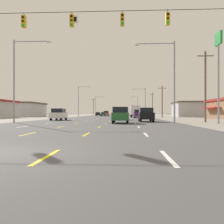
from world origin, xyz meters
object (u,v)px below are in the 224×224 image
Objects in this scene: suv_far_right_near at (146,114)px; sedan_far_left_distant_b at (98,114)px; streetlight_left_row_1 at (80,99)px; sedan_inner_left_farthest at (104,114)px; sedan_inner_right_midfar at (122,116)px; suv_far_right_distant_a at (133,113)px; streetlight_left_row_2 at (97,104)px; streetlight_right_row_1 at (144,100)px; streetlight_left_row_0 at (18,74)px; pole_sign_right_row_0 at (218,57)px; streetlight_right_row_0 at (170,75)px; suv_inner_left_distant_c at (106,113)px; suv_far_right_far at (138,114)px; box_truck_far_right_farther at (135,111)px; suv_inner_right_nearest at (120,115)px; suv_far_left_mid at (59,114)px; streetlight_right_row_2 at (137,104)px.

suv_far_right_near reaches higher than sedan_far_left_distant_b.
streetlight_left_row_1 is (-16.78, 39.79, 4.42)m from suv_far_right_near.
sedan_inner_left_farthest is 15.48m from streetlight_left_row_1.
suv_far_right_distant_a is (3.62, 45.67, 0.27)m from sedan_inner_right_midfar.
sedan_inner_left_farthest is 31.77m from streetlight_left_row_2.
streetlight_left_row_0 is at bearing -113.65° from streetlight_right_row_1.
pole_sign_right_row_0 reaches higher than streetlight_right_row_1.
sedan_inner_left_farthest is 0.49× the size of streetlight_left_row_2.
suv_inner_left_distant_c is at bearing 100.57° from streetlight_right_row_0.
suv_far_right_near is at bearing -90.45° from suv_far_right_far.
sedan_inner_left_farthest is 0.92× the size of suv_inner_left_distant_c.
streetlight_right_row_1 is at bearing 80.59° from suv_far_right_far.
sedan_far_left_distant_b is (-13.86, 65.16, -0.27)m from suv_far_right_near.
sedan_far_left_distant_b is 0.52× the size of streetlight_right_row_1.
sedan_far_left_distant_b is at bearing 83.42° from streetlight_left_row_1.
streetlight_right_row_0 is 44.23m from streetlight_right_row_1.
box_truck_far_right_farther is at bearing -71.75° from streetlight_left_row_2.
streetlight_left_row_0 is at bearing -113.11° from box_truck_far_right_farther.
suv_inner_right_nearest is 1.00× the size of suv_far_right_near.
suv_inner_left_distant_c is at bearing 85.15° from streetlight_left_row_0.
box_truck_far_right_farther is 33.91m from sedan_far_left_distant_b.
streetlight_left_row_2 is (-6.00, 17.51, 4.37)m from suv_inner_left_distant_c.
suv_far_right_distant_a is 15.68m from streetlight_right_row_1.
suv_far_right_far and suv_inner_left_distant_c have the same top height.
streetlight_right_row_1 is (-5.20, 45.75, -2.68)m from pole_sign_right_row_0.
streetlight_left_row_2 is (-19.35, 44.22, 0.34)m from streetlight_right_row_1.
sedan_inner_right_midfar is 0.62× the size of box_truck_far_right_farther.
streetlight_left_row_2 is at bearing 105.80° from suv_far_right_far.
sedan_inner_right_midfar is 15.94m from suv_far_right_far.
suv_inner_right_nearest is at bearing -97.94° from streetlight_right_row_1.
streetlight_left_row_1 is 44.22m from streetlight_left_row_2.
suv_far_right_near reaches higher than sedan_inner_left_farthest.
sedan_far_left_distant_b is at bearing 113.79° from box_truck_far_right_farther.
suv_far_right_near and suv_far_left_mid have the same top height.
suv_inner_left_distant_c is (-10.44, 32.35, -0.81)m from box_truck_far_right_farther.
suv_far_right_far is at bearing -70.92° from sedan_far_left_distant_b.
box_truck_far_right_farther is at bearing -72.11° from suv_inner_left_distant_c.
suv_far_right_near is at bearing -93.91° from streetlight_right_row_1.
streetlight_left_row_0 is (-16.76, -59.15, 5.17)m from suv_far_right_distant_a.
suv_far_left_mid is 58.89m from sedan_far_left_distant_b.
suv_inner_left_distant_c is at bearing -71.08° from streetlight_left_row_2.
pole_sign_right_row_0 is (11.45, -0.96, 6.71)m from suv_inner_right_nearest.
sedan_far_left_distant_b is 25.96m from streetlight_left_row_1.
sedan_inner_right_midfar is at bearing -80.92° from sedan_inner_left_farthest.
suv_far_right_far reaches higher than sedan_inner_right_midfar.
suv_far_left_mid is 60.33m from suv_inner_left_distant_c.
suv_far_left_mid is 0.48× the size of streetlight_right_row_0.
suv_inner_left_distant_c is at bearing 104.36° from pole_sign_right_row_0.
sedan_far_left_distant_b is 3.51m from suv_inner_left_distant_c.
suv_far_right_near is 0.54× the size of streetlight_right_row_2.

